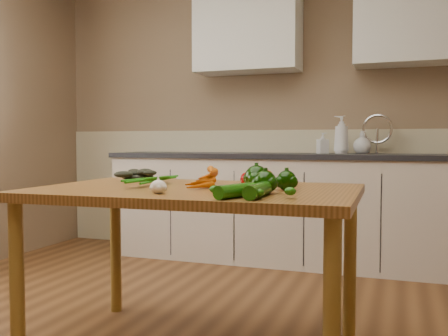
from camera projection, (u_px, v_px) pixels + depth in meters
name	position (u px, v px, depth m)	size (l,w,h in m)	color
room	(133.00, 87.00, 2.29)	(4.04, 5.04, 2.64)	brown
counter_run	(279.00, 206.00, 4.16)	(2.84, 0.64, 1.14)	beige
upper_cabinets	(319.00, 26.00, 4.10)	(2.15, 0.35, 0.70)	silver
table	(196.00, 206.00, 2.31)	(1.48, 0.97, 0.78)	#945E2B
soap_bottle_a	(341.00, 135.00, 4.01)	(0.12, 0.12, 0.31)	silver
soap_bottle_b	(323.00, 143.00, 4.08)	(0.08, 0.08, 0.17)	silver
soap_bottle_c	(362.00, 142.00, 4.01)	(0.14, 0.14, 0.18)	silver
carrot_bunch	(188.00, 179.00, 2.36)	(0.27, 0.21, 0.07)	#C85604
leafy_greens	(138.00, 171.00, 2.70)	(0.21, 0.19, 0.10)	black
garlic_bulb	(158.00, 187.00, 2.03)	(0.07, 0.07, 0.06)	white
pepper_a	(256.00, 177.00, 2.22)	(0.11, 0.11, 0.11)	black
pepper_b	(287.00, 181.00, 2.17)	(0.09, 0.09, 0.09)	black
pepper_c	(265.00, 182.00, 2.04)	(0.09, 0.09, 0.09)	black
tomato_a	(248.00, 179.00, 2.35)	(0.08, 0.08, 0.07)	#8B0204
tomato_b	(266.00, 177.00, 2.46)	(0.08, 0.08, 0.07)	#DC5805
tomato_c	(287.00, 179.00, 2.36)	(0.08, 0.08, 0.07)	#DC5805
zucchini_a	(258.00, 190.00, 1.90)	(0.06, 0.06, 0.25)	#144B08
zucchini_b	(236.00, 191.00, 1.89)	(0.05, 0.05, 0.21)	#144B08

